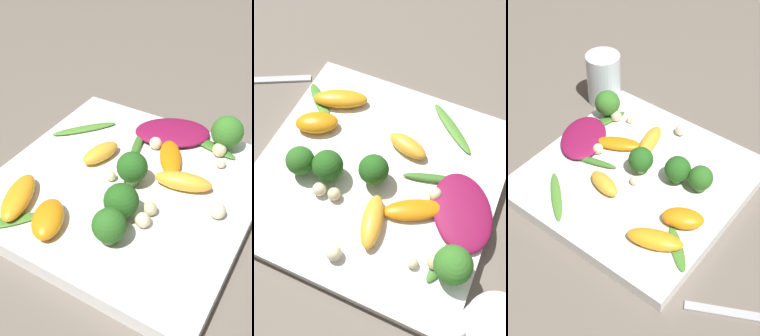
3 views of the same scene
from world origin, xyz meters
The scene contains 24 objects.
ground_plane centered at (0.00, 0.00, 0.00)m, with size 2.40×2.40×0.00m, color #6B6056.
plate centered at (0.00, 0.00, 0.01)m, with size 0.30×0.30×0.02m.
drinking_glass centered at (-0.13, -0.18, 0.05)m, with size 0.06×0.06×0.09m.
radicchio_leaf_0 centered at (-0.01, -0.12, 0.03)m, with size 0.13×0.11×0.01m.
orange_segment_0 centered at (-0.06, -0.02, 0.03)m, with size 0.07×0.04×0.02m.
orange_segment_1 centered at (0.05, -0.02, 0.03)m, with size 0.04×0.06×0.02m.
orange_segment_2 centered at (0.04, 0.10, 0.03)m, with size 0.06×0.07×0.02m.
orange_segment_3 centered at (0.09, 0.09, 0.03)m, with size 0.06×0.08×0.02m.
orange_segment_4 centered at (-0.03, -0.06, 0.03)m, with size 0.06×0.08×0.01m.
broccoli_floret_0 centered at (-0.03, 0.09, 0.04)m, with size 0.04×0.04×0.04m.
broccoli_floret_1 centered at (-0.01, 0.00, 0.05)m, with size 0.04×0.04×0.04m.
broccoli_floret_2 centered at (-0.03, 0.05, 0.04)m, with size 0.04×0.04×0.04m.
broccoli_floret_3 centered at (-0.08, -0.13, 0.05)m, with size 0.04×0.04×0.05m.
arugula_sprig_0 centered at (-0.06, -0.12, 0.02)m, with size 0.09×0.04×0.01m.
arugula_sprig_1 centered at (0.02, -0.07, 0.02)m, with size 0.03×0.08×0.01m.
arugula_sprig_2 centered at (0.08, 0.12, 0.02)m, with size 0.06×0.06×0.00m.
arugula_sprig_3 centered at (0.11, -0.06, 0.02)m, with size 0.07×0.08×0.01m.
macadamia_nut_0 centered at (0.00, -0.08, 0.03)m, with size 0.02×0.02×0.02m.
macadamia_nut_1 centered at (-0.09, -0.08, 0.03)m, with size 0.01×0.01×0.01m.
macadamia_nut_2 centered at (0.02, 0.01, 0.03)m, with size 0.01×0.01×0.01m.
macadamia_nut_3 centered at (-0.05, 0.03, 0.03)m, with size 0.02×0.02×0.02m.
macadamia_nut_4 centered at (-0.05, 0.05, 0.03)m, with size 0.02×0.02×0.02m.
macadamia_nut_5 centered at (-0.12, 0.00, 0.03)m, with size 0.02×0.02×0.02m.
macadamia_nut_6 centered at (-0.08, -0.11, 0.03)m, with size 0.02×0.02×0.02m.
Camera 3 is at (0.39, 0.29, 0.53)m, focal length 50.00 mm.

